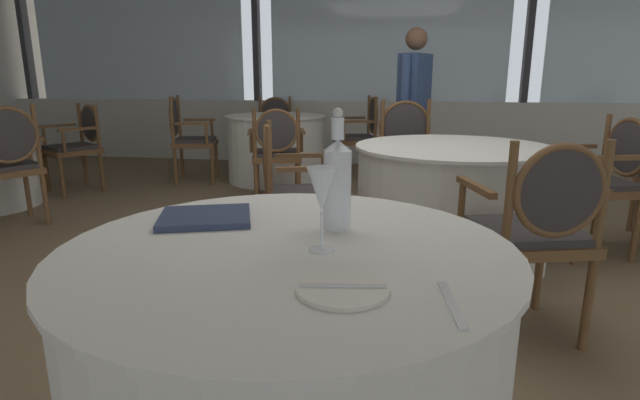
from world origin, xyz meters
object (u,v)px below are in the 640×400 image
(dining_chair_1_1, at_px, (605,173))
(dining_chair_3_0, at_px, (6,157))
(side_plate, at_px, (343,289))
(dining_chair_1_0, at_px, (538,223))
(dining_chair_0_0, at_px, (277,147))
(dining_chair_0_1, at_px, (362,131))
(menu_book, at_px, (205,217))
(dining_chair_1_3, at_px, (289,184))
(wine_glass, at_px, (322,192))
(dining_chair_3_1, at_px, (79,140))
(diner_person_0, at_px, (414,104))
(dining_chair_1_2, at_px, (408,150))
(dining_chair_0_2, at_px, (275,126))
(dining_chair_0_3, at_px, (187,132))
(water_bottle, at_px, (337,181))

(dining_chair_1_1, relative_size, dining_chair_3_0, 0.95)
(side_plate, distance_m, dining_chair_1_0, 1.46)
(dining_chair_0_0, height_order, dining_chair_0_1, dining_chair_0_1)
(menu_book, xyz_separation_m, dining_chair_1_1, (1.91, 2.11, -0.21))
(dining_chair_3_0, bearing_deg, dining_chair_1_3, -157.71)
(wine_glass, relative_size, dining_chair_1_1, 0.23)
(dining_chair_3_1, bearing_deg, dining_chair_1_1, 108.13)
(diner_person_0, bearing_deg, dining_chair_1_0, -54.84)
(dining_chair_1_2, bearing_deg, dining_chair_1_3, -44.72)
(dining_chair_0_2, bearing_deg, side_plate, 1.07)
(dining_chair_0_1, bearing_deg, dining_chair_1_0, 91.80)
(dining_chair_0_0, bearing_deg, dining_chair_1_3, -177.90)
(dining_chair_0_3, relative_size, dining_chair_3_0, 1.00)
(dining_chair_0_0, relative_size, dining_chair_1_3, 1.00)
(water_bottle, bearing_deg, dining_chair_3_1, 133.61)
(dining_chair_1_1, bearing_deg, dining_chair_0_1, -66.83)
(diner_person_0, bearing_deg, menu_book, -76.21)
(dining_chair_1_2, bearing_deg, dining_chair_3_1, -112.48)
(dining_chair_1_3, bearing_deg, dining_chair_1_0, -44.95)
(dining_chair_0_1, distance_m, dining_chair_1_0, 3.70)
(dining_chair_0_3, bearing_deg, dining_chair_0_1, 0.00)
(dining_chair_0_3, bearing_deg, dining_chair_3_0, -123.46)
(menu_book, bearing_deg, dining_chair_1_2, 59.35)
(side_plate, distance_m, menu_book, 0.64)
(dining_chair_0_0, distance_m, diner_person_0, 1.37)
(dining_chair_0_2, height_order, dining_chair_1_3, dining_chair_0_2)
(dining_chair_0_1, bearing_deg, wine_glass, 78.62)
(water_bottle, distance_m, dining_chair_3_1, 4.58)
(water_bottle, distance_m, dining_chair_0_2, 5.32)
(wine_glass, xyz_separation_m, dining_chair_0_2, (-1.49, 5.29, -0.36))
(side_plate, bearing_deg, dining_chair_0_0, 106.44)
(water_bottle, xyz_separation_m, dining_chair_3_0, (-2.85, 1.99, -0.32))
(menu_book, xyz_separation_m, dining_chair_1_2, (0.63, 2.86, -0.19))
(dining_chair_1_3, height_order, dining_chair_3_0, dining_chair_3_0)
(dining_chair_0_2, distance_m, dining_chair_3_0, 3.38)
(dining_chair_3_1, bearing_deg, dining_chair_1_2, 115.02)
(dining_chair_1_3, relative_size, dining_chair_3_1, 1.00)
(wine_glass, xyz_separation_m, dining_chair_0_1, (-0.27, 4.58, -0.33))
(dining_chair_1_2, height_order, dining_chair_3_1, dining_chair_1_2)
(menu_book, height_order, dining_chair_1_1, dining_chair_1_1)
(dining_chair_0_2, bearing_deg, dining_chair_1_0, 13.32)
(menu_book, height_order, dining_chair_0_2, dining_chair_0_2)
(dining_chair_0_2, bearing_deg, dining_chair_1_3, 0.96)
(dining_chair_1_3, xyz_separation_m, dining_chair_3_0, (-2.34, 0.42, 0.04))
(side_plate, relative_size, water_bottle, 0.56)
(dining_chair_3_0, bearing_deg, diner_person_0, -121.42)
(dining_chair_1_2, bearing_deg, dining_chair_0_0, -119.45)
(dining_chair_1_1, relative_size, dining_chair_1_3, 1.02)
(menu_book, distance_m, dining_chair_1_3, 1.59)
(water_bottle, distance_m, dining_chair_0_3, 4.48)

